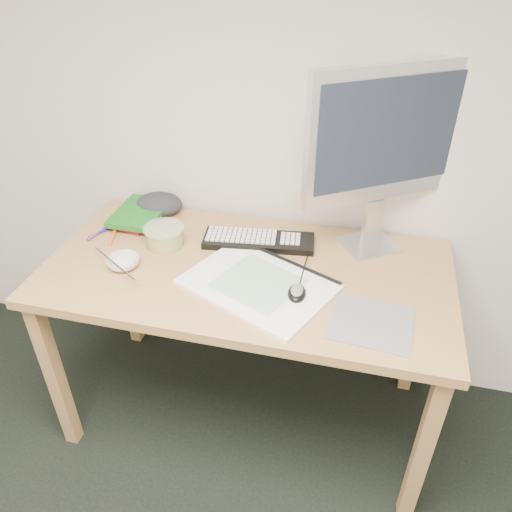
{
  "coord_description": "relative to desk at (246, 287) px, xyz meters",
  "views": [
    {
      "loc": [
        0.11,
        0.08,
        1.76
      ],
      "look_at": [
        -0.21,
        1.4,
        0.83
      ],
      "focal_mm": 35.0,
      "sensor_mm": 36.0,
      "label": 1
    }
  ],
  "objects": [
    {
      "name": "marker_orange",
      "position": [
        -0.54,
        0.08,
        0.09
      ],
      "size": [
        0.05,
        0.14,
        0.01
      ],
      "primitive_type": "cylinder",
      "rotation": [
        0.0,
        1.57,
        1.84
      ],
      "color": "orange",
      "rests_on": "desk"
    },
    {
      "name": "mouse",
      "position": [
        0.2,
        -0.11,
        0.11
      ],
      "size": [
        0.07,
        0.1,
        0.03
      ],
      "primitive_type": "ellipsoid",
      "rotation": [
        0.0,
        0.0,
        0.1
      ],
      "color": "black",
      "rests_on": "sketchpad"
    },
    {
      "name": "marker_purple",
      "position": [
        -0.6,
        0.09,
        0.09
      ],
      "size": [
        0.05,
        0.13,
        0.01
      ],
      "primitive_type": "cylinder",
      "rotation": [
        0.0,
        1.57,
        1.31
      ],
      "color": "#7B268D",
      "rests_on": "desk"
    },
    {
      "name": "pencil_black",
      "position": [
        0.04,
        0.07,
        0.09
      ],
      "size": [
        0.18,
        0.03,
        0.01
      ],
      "primitive_type": "cylinder",
      "rotation": [
        0.0,
        1.57,
        0.14
      ],
      "color": "black",
      "rests_on": "desk"
    },
    {
      "name": "sketchpad",
      "position": [
        0.06,
        -0.08,
        0.09
      ],
      "size": [
        0.55,
        0.49,
        0.01
      ],
      "primitive_type": "cube",
      "rotation": [
        0.0,
        0.0,
        -0.43
      ],
      "color": "white",
      "rests_on": "desk"
    },
    {
      "name": "monitor",
      "position": [
        0.4,
        0.25,
        0.49
      ],
      "size": [
        0.48,
        0.34,
        0.65
      ],
      "rotation": [
        0.0,
        0.0,
        0.59
      ],
      "color": "silver",
      "rests_on": "desk"
    },
    {
      "name": "fruit_tub",
      "position": [
        -0.33,
        0.08,
        0.12
      ],
      "size": [
        0.19,
        0.19,
        0.07
      ],
      "primitive_type": "cylinder",
      "rotation": [
        0.0,
        0.0,
        -0.35
      ],
      "color": "#EED254",
      "rests_on": "desk"
    },
    {
      "name": "marker_blue",
      "position": [
        -0.6,
        0.1,
        0.09
      ],
      "size": [
        0.06,
        0.11,
        0.01
      ],
      "primitive_type": "cylinder",
      "rotation": [
        0.0,
        1.57,
        1.13
      ],
      "color": "#1E28A6",
      "rests_on": "desk"
    },
    {
      "name": "book_green",
      "position": [
        -0.49,
        0.22,
        0.11
      ],
      "size": [
        0.18,
        0.25,
        0.02
      ],
      "primitive_type": "cube",
      "rotation": [
        0.0,
        0.0,
        -0.01
      ],
      "color": "#1A681B",
      "rests_on": "book_red"
    },
    {
      "name": "chopsticks",
      "position": [
        -0.43,
        -0.13,
        0.12
      ],
      "size": [
        0.23,
        0.16,
        0.02
      ],
      "primitive_type": "cylinder",
      "rotation": [
        0.0,
        1.57,
        -0.58
      ],
      "color": "silver",
      "rests_on": "rice_bowl"
    },
    {
      "name": "pencil_pink",
      "position": [
        0.03,
        0.01,
        0.09
      ],
      "size": [
        0.19,
        0.07,
        0.01
      ],
      "primitive_type": "cylinder",
      "rotation": [
        0.0,
        1.57,
        -0.33
      ],
      "color": "pink",
      "rests_on": "desk"
    },
    {
      "name": "mousepad",
      "position": [
        0.44,
        -0.18,
        0.08
      ],
      "size": [
        0.26,
        0.24,
        0.0
      ],
      "primitive_type": "cube",
      "rotation": [
        0.0,
        0.0,
        -0.09
      ],
      "color": "slate",
      "rests_on": "desk"
    },
    {
      "name": "rice_bowl",
      "position": [
        -0.41,
        -0.09,
        0.1
      ],
      "size": [
        0.12,
        0.12,
        0.04
      ],
      "primitive_type": "imported",
      "rotation": [
        0.0,
        0.0,
        0.09
      ],
      "color": "white",
      "rests_on": "desk"
    },
    {
      "name": "keyboard",
      "position": [
        0.01,
        0.16,
        0.09
      ],
      "size": [
        0.42,
        0.18,
        0.02
      ],
      "primitive_type": "cube",
      "rotation": [
        0.0,
        0.0,
        0.13
      ],
      "color": "black",
      "rests_on": "desk"
    },
    {
      "name": "desk",
      "position": [
        0.0,
        0.0,
        0.0
      ],
      "size": [
        1.4,
        0.7,
        0.75
      ],
      "color": "#A87A4D",
      "rests_on": "ground"
    },
    {
      "name": "cloth_lump",
      "position": [
        -0.45,
        0.31,
        0.12
      ],
      "size": [
        0.19,
        0.17,
        0.07
      ],
      "primitive_type": "ellipsoid",
      "rotation": [
        0.0,
        0.0,
        0.23
      ],
      "color": "#292C31",
      "rests_on": "desk"
    },
    {
      "name": "pencil_tan",
      "position": [
        0.02,
        0.03,
        0.09
      ],
      "size": [
        0.14,
        0.11,
        0.01
      ],
      "primitive_type": "cylinder",
      "rotation": [
        0.0,
        1.57,
        -0.67
      ],
      "color": "tan",
      "rests_on": "desk"
    },
    {
      "name": "book_red",
      "position": [
        -0.51,
        0.22,
        0.09
      ],
      "size": [
        0.2,
        0.24,
        0.02
      ],
      "primitive_type": "cube",
      "rotation": [
        0.0,
        0.0,
        -0.18
      ],
      "color": "maroon",
      "rests_on": "desk"
    }
  ]
}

